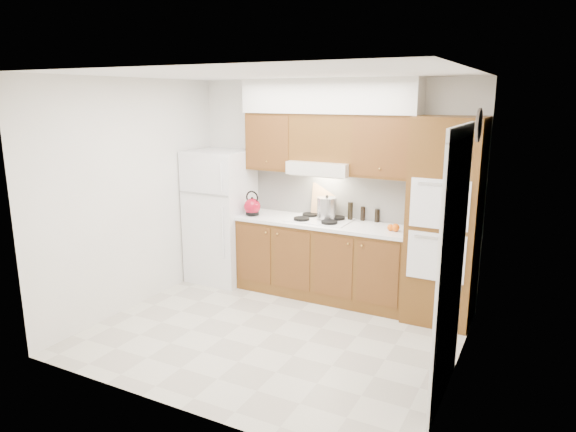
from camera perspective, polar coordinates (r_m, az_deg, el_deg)
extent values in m
plane|color=beige|center=(5.47, -1.68, -12.87)|extent=(3.60, 3.60, 0.00)
plane|color=white|center=(4.91, -1.89, 15.52)|extent=(3.60, 3.60, 0.00)
cube|color=white|center=(6.36, 4.82, 3.18)|extent=(3.60, 0.02, 2.60)
cube|color=white|center=(6.10, -16.74, 2.23)|extent=(0.02, 3.00, 2.60)
cube|color=white|center=(4.47, 18.86, -1.80)|extent=(0.02, 3.00, 2.60)
cube|color=white|center=(6.80, -7.43, -0.01)|extent=(0.75, 0.72, 1.72)
cube|color=brown|center=(6.29, 3.83, -4.91)|extent=(2.11, 0.60, 0.90)
cube|color=white|center=(6.15, 3.86, -0.77)|extent=(2.13, 0.62, 0.04)
cube|color=white|center=(6.35, 4.96, 2.43)|extent=(2.11, 0.03, 0.56)
cube|color=brown|center=(5.69, 16.98, -0.59)|extent=(0.70, 0.65, 2.20)
cube|color=brown|center=(6.45, -1.59, 8.30)|extent=(0.63, 0.33, 0.70)
cube|color=brown|center=(5.89, 10.78, 7.61)|extent=(0.73, 0.33, 0.70)
cube|color=silver|center=(6.12, 3.84, 5.42)|extent=(0.75, 0.45, 0.15)
cube|color=brown|center=(6.14, 4.12, 8.72)|extent=(0.75, 0.33, 0.55)
cube|color=silver|center=(6.09, 4.58, 13.15)|extent=(2.13, 0.36, 0.40)
cube|color=white|center=(6.18, 3.51, -0.44)|extent=(0.74, 0.50, 0.01)
cube|color=black|center=(4.21, 17.70, -6.19)|extent=(0.02, 0.90, 2.10)
cylinder|color=#3F3833|center=(4.88, 20.45, 9.44)|extent=(0.02, 0.30, 0.30)
sphere|color=maroon|center=(6.42, -3.99, 1.06)|extent=(0.24, 0.24, 0.21)
cube|color=tan|center=(6.37, 4.03, 1.75)|extent=(0.32, 0.14, 0.41)
cylinder|color=#ABABAF|center=(6.16, 4.33, 0.88)|extent=(0.23, 0.23, 0.24)
cylinder|color=black|center=(6.20, 6.93, 0.52)|extent=(0.08, 0.08, 0.22)
cylinder|color=black|center=(6.22, 8.30, 0.27)|extent=(0.06, 0.06, 0.17)
cylinder|color=black|center=(6.16, 9.87, 0.04)|extent=(0.07, 0.07, 0.16)
sphere|color=orange|center=(5.78, 11.87, -1.27)|extent=(0.10, 0.10, 0.09)
sphere|color=orange|center=(5.80, 11.33, -1.27)|extent=(0.08, 0.08, 0.07)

